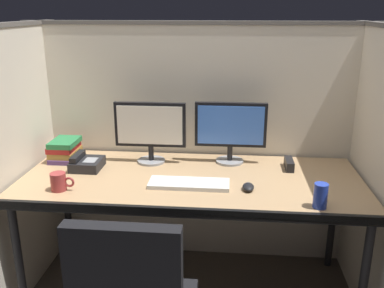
{
  "coord_description": "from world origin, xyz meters",
  "views": [
    {
      "loc": [
        0.21,
        -1.88,
        1.64
      ],
      "look_at": [
        0.0,
        0.35,
        0.92
      ],
      "focal_mm": 39.29,
      "sensor_mm": 36.0,
      "label": 1
    }
  ],
  "objects_px": {
    "keyboard_main": "(189,184)",
    "coffee_mug": "(59,182)",
    "monitor_right": "(231,128)",
    "monitor_left": "(150,128)",
    "red_stapler": "(289,164)",
    "book_stack": "(65,150)",
    "desk": "(191,186)",
    "soda_can": "(320,196)",
    "desk_phone": "(86,163)",
    "computer_mouse": "(248,187)"
  },
  "relations": [
    {
      "from": "keyboard_main",
      "to": "coffee_mug",
      "type": "distance_m",
      "value": 0.68
    },
    {
      "from": "monitor_right",
      "to": "monitor_left",
      "type": "bearing_deg",
      "value": -174.91
    },
    {
      "from": "keyboard_main",
      "to": "red_stapler",
      "type": "distance_m",
      "value": 0.64
    },
    {
      "from": "coffee_mug",
      "to": "book_stack",
      "type": "height_order",
      "value": "book_stack"
    },
    {
      "from": "red_stapler",
      "to": "coffee_mug",
      "type": "bearing_deg",
      "value": -160.7
    },
    {
      "from": "desk",
      "to": "red_stapler",
      "type": "relative_size",
      "value": 12.67
    },
    {
      "from": "monitor_right",
      "to": "book_stack",
      "type": "distance_m",
      "value": 1.04
    },
    {
      "from": "book_stack",
      "to": "keyboard_main",
      "type": "bearing_deg",
      "value": -22.44
    },
    {
      "from": "coffee_mug",
      "to": "book_stack",
      "type": "bearing_deg",
      "value": 107.94
    },
    {
      "from": "red_stapler",
      "to": "soda_can",
      "type": "distance_m",
      "value": 0.51
    },
    {
      "from": "monitor_left",
      "to": "soda_can",
      "type": "distance_m",
      "value": 1.07
    },
    {
      "from": "monitor_left",
      "to": "coffee_mug",
      "type": "bearing_deg",
      "value": -130.64
    },
    {
      "from": "soda_can",
      "to": "monitor_left",
      "type": "bearing_deg",
      "value": 149.46
    },
    {
      "from": "monitor_right",
      "to": "coffee_mug",
      "type": "xyz_separation_m",
      "value": [
        -0.88,
        -0.51,
        -0.17
      ]
    },
    {
      "from": "monitor_right",
      "to": "keyboard_main",
      "type": "relative_size",
      "value": 1.0
    },
    {
      "from": "keyboard_main",
      "to": "coffee_mug",
      "type": "height_order",
      "value": "coffee_mug"
    },
    {
      "from": "monitor_right",
      "to": "keyboard_main",
      "type": "xyz_separation_m",
      "value": [
        -0.21,
        -0.38,
        -0.2
      ]
    },
    {
      "from": "red_stapler",
      "to": "book_stack",
      "type": "distance_m",
      "value": 1.38
    },
    {
      "from": "monitor_left",
      "to": "red_stapler",
      "type": "height_order",
      "value": "monitor_left"
    },
    {
      "from": "monitor_left",
      "to": "desk_phone",
      "type": "distance_m",
      "value": 0.43
    },
    {
      "from": "desk_phone",
      "to": "red_stapler",
      "type": "bearing_deg",
      "value": 5.51
    },
    {
      "from": "monitor_right",
      "to": "soda_can",
      "type": "height_order",
      "value": "monitor_right"
    },
    {
      "from": "keyboard_main",
      "to": "soda_can",
      "type": "xyz_separation_m",
      "value": [
        0.65,
        -0.2,
        0.05
      ]
    },
    {
      "from": "book_stack",
      "to": "monitor_right",
      "type": "bearing_deg",
      "value": 2.61
    },
    {
      "from": "desk_phone",
      "to": "coffee_mug",
      "type": "bearing_deg",
      "value": -96.49
    },
    {
      "from": "desk",
      "to": "monitor_right",
      "type": "height_order",
      "value": "monitor_right"
    },
    {
      "from": "desk",
      "to": "desk_phone",
      "type": "xyz_separation_m",
      "value": [
        -0.63,
        0.09,
        0.08
      ]
    },
    {
      "from": "computer_mouse",
      "to": "red_stapler",
      "type": "xyz_separation_m",
      "value": [
        0.25,
        0.33,
        0.01
      ]
    },
    {
      "from": "coffee_mug",
      "to": "desk_phone",
      "type": "xyz_separation_m",
      "value": [
        0.04,
        0.32,
        -0.01
      ]
    },
    {
      "from": "monitor_left",
      "to": "soda_can",
      "type": "bearing_deg",
      "value": -30.54
    },
    {
      "from": "monitor_right",
      "to": "keyboard_main",
      "type": "height_order",
      "value": "monitor_right"
    },
    {
      "from": "monitor_right",
      "to": "red_stapler",
      "type": "height_order",
      "value": "monitor_right"
    },
    {
      "from": "desk",
      "to": "computer_mouse",
      "type": "distance_m",
      "value": 0.35
    },
    {
      "from": "computer_mouse",
      "to": "desk",
      "type": "bearing_deg",
      "value": 157.04
    },
    {
      "from": "red_stapler",
      "to": "monitor_right",
      "type": "bearing_deg",
      "value": 167.98
    },
    {
      "from": "keyboard_main",
      "to": "monitor_right",
      "type": "bearing_deg",
      "value": 60.78
    },
    {
      "from": "monitor_left",
      "to": "monitor_right",
      "type": "bearing_deg",
      "value": 5.09
    },
    {
      "from": "computer_mouse",
      "to": "red_stapler",
      "type": "distance_m",
      "value": 0.42
    },
    {
      "from": "desk_phone",
      "to": "monitor_left",
      "type": "bearing_deg",
      "value": 22.15
    },
    {
      "from": "keyboard_main",
      "to": "computer_mouse",
      "type": "distance_m",
      "value": 0.32
    },
    {
      "from": "desk_phone",
      "to": "book_stack",
      "type": "bearing_deg",
      "value": 142.2
    },
    {
      "from": "keyboard_main",
      "to": "desk_phone",
      "type": "distance_m",
      "value": 0.66
    },
    {
      "from": "book_stack",
      "to": "soda_can",
      "type": "distance_m",
      "value": 1.55
    },
    {
      "from": "desk",
      "to": "coffee_mug",
      "type": "relative_size",
      "value": 15.08
    },
    {
      "from": "coffee_mug",
      "to": "book_stack",
      "type": "relative_size",
      "value": 0.57
    },
    {
      "from": "desk",
      "to": "computer_mouse",
      "type": "bearing_deg",
      "value": -22.96
    },
    {
      "from": "red_stapler",
      "to": "desk",
      "type": "bearing_deg",
      "value": -160.26
    },
    {
      "from": "desk_phone",
      "to": "desk",
      "type": "bearing_deg",
      "value": -7.86
    },
    {
      "from": "keyboard_main",
      "to": "book_stack",
      "type": "relative_size",
      "value": 1.93
    },
    {
      "from": "keyboard_main",
      "to": "desk_phone",
      "type": "height_order",
      "value": "desk_phone"
    }
  ]
}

